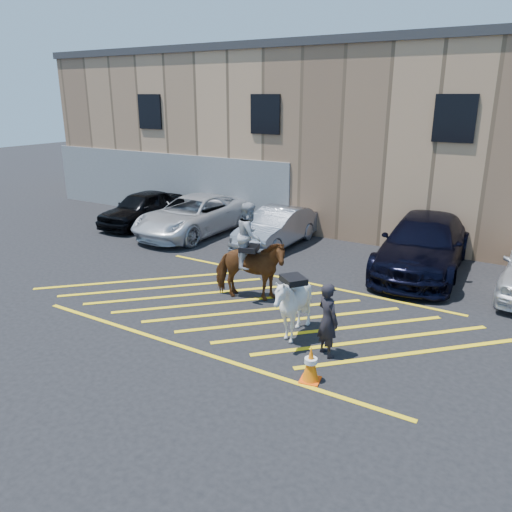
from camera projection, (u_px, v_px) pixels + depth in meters
The scene contains 11 objects.
ground at pixel (262, 307), 13.13m from camera, with size 90.00×90.00×0.00m, color black.
car_black_suv at pixel (142, 208), 21.19m from camera, with size 1.72×4.26×1.45m, color black.
car_white_pickup at pixel (194, 215), 19.82m from camera, with size 2.51×5.44×1.51m, color silver.
car_silver_sedan at pixel (277, 227), 18.27m from camera, with size 1.46×4.19×1.38m, color gray.
car_blue_suv at pixel (423, 244), 15.62m from camera, with size 2.39×5.87×1.70m, color black.
handler at pixel (328, 320), 10.47m from camera, with size 0.59×0.39×1.63m, color black.
warehouse at pixel (402, 135), 21.75m from camera, with size 32.42×10.20×7.30m.
hatching_zone at pixel (256, 311), 12.89m from camera, with size 12.60×5.12×0.01m.
mounted_bay at pixel (249, 261), 13.30m from camera, with size 2.22×1.49×2.68m.
saddled_white at pixel (293, 305), 11.22m from camera, with size 1.90×1.93×1.60m.
traffic_cone at pixel (311, 364), 9.62m from camera, with size 0.44×0.44×0.73m.
Camera 1 is at (6.16, -10.40, 5.32)m, focal length 35.00 mm.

